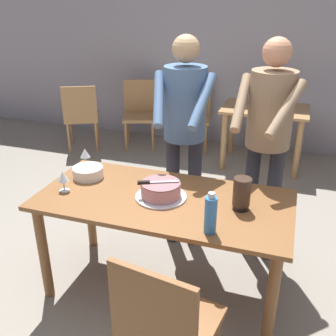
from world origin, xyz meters
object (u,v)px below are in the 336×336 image
(cake_knife, at_px, (150,182))
(hurricane_lamp, at_px, (242,194))
(background_table, at_px, (264,121))
(person_cutting_cake, at_px, (184,123))
(main_dining_table, at_px, (164,213))
(wine_glass_far, at_px, (85,154))
(person_standing_beside, at_px, (268,130))
(chair_near_side, at_px, (166,325))
(background_chair_2, at_px, (194,113))
(wine_glass_near, at_px, (63,177))
(cake_on_platter, at_px, (161,191))
(background_chair_0, at_px, (81,115))
(water_bottle, at_px, (211,214))
(background_chair_3, at_px, (140,111))
(plate_stack, at_px, (88,172))

(cake_knife, xyz_separation_m, hurricane_lamp, (0.59, 0.05, -0.01))
(hurricane_lamp, bearing_deg, background_table, 91.97)
(cake_knife, bearing_deg, person_cutting_cake, 86.12)
(main_dining_table, bearing_deg, wine_glass_far, 158.06)
(person_standing_beside, xyz_separation_m, chair_near_side, (-0.30, -1.42, -0.58))
(main_dining_table, distance_m, background_table, 2.54)
(background_table, bearing_deg, background_chair_2, 160.40)
(hurricane_lamp, xyz_separation_m, background_chair_2, (-1.05, 2.83, -0.37))
(wine_glass_near, height_order, person_cutting_cake, person_cutting_cake)
(hurricane_lamp, bearing_deg, cake_knife, -175.15)
(cake_on_platter, relative_size, background_chair_0, 0.38)
(wine_glass_far, relative_size, water_bottle, 0.58)
(background_chair_2, bearing_deg, wine_glass_near, -92.39)
(background_chair_2, relative_size, background_chair_3, 1.00)
(hurricane_lamp, bearing_deg, plate_stack, 174.67)
(cake_knife, relative_size, person_standing_beside, 0.15)
(hurricane_lamp, height_order, background_chair_0, hurricane_lamp)
(cake_on_platter, bearing_deg, wine_glass_near, -170.18)
(person_cutting_cake, height_order, background_table, person_cutting_cake)
(hurricane_lamp, bearing_deg, chair_near_side, -105.84)
(wine_glass_near, relative_size, person_cutting_cake, 0.08)
(main_dining_table, relative_size, background_chair_2, 1.85)
(person_cutting_cake, bearing_deg, person_standing_beside, 2.78)
(plate_stack, height_order, background_chair_3, background_chair_3)
(chair_near_side, bearing_deg, person_cutting_cake, 102.89)
(cake_on_platter, distance_m, water_bottle, 0.50)
(cake_on_platter, height_order, wine_glass_near, wine_glass_near)
(plate_stack, bearing_deg, background_chair_0, 121.62)
(water_bottle, xyz_separation_m, background_table, (0.04, 2.80, -0.29))
(cake_on_platter, xyz_separation_m, chair_near_side, (0.29, -0.77, -0.31))
(cake_knife, distance_m, chair_near_side, 0.91)
(cake_on_platter, relative_size, wine_glass_far, 2.36)
(cake_on_platter, xyz_separation_m, person_cutting_cake, (-0.02, 0.61, 0.27))
(wine_glass_near, relative_size, background_table, 0.14)
(main_dining_table, relative_size, background_chair_3, 1.85)
(wine_glass_near, bearing_deg, main_dining_table, 9.79)
(background_table, bearing_deg, plate_stack, -113.61)
(wine_glass_far, height_order, background_chair_2, background_chair_2)
(plate_stack, relative_size, background_table, 0.22)
(main_dining_table, height_order, person_cutting_cake, person_cutting_cake)
(background_table, xyz_separation_m, background_chair_2, (-0.97, 0.34, -0.09))
(background_chair_3, bearing_deg, background_chair_2, 11.96)
(cake_knife, distance_m, plate_stack, 0.57)
(background_chair_2, bearing_deg, wine_glass_far, -94.31)
(main_dining_table, xyz_separation_m, cake_knife, (-0.08, -0.03, 0.23))
(person_standing_beside, bearing_deg, background_chair_0, 147.07)
(main_dining_table, relative_size, water_bottle, 6.67)
(chair_near_side, bearing_deg, wine_glass_far, 133.48)
(hurricane_lamp, distance_m, background_chair_2, 3.04)
(cake_knife, relative_size, hurricane_lamp, 1.22)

